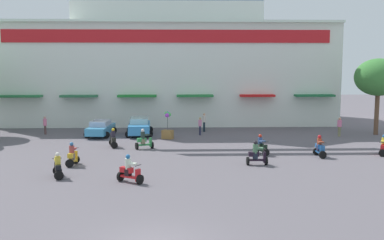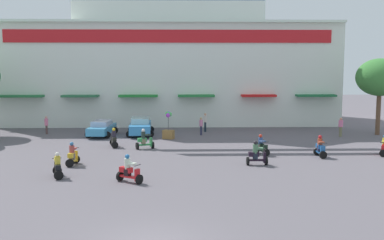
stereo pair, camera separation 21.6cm
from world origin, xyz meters
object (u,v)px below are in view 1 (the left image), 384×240
(scooter_rider_0, at_px, (144,141))
(balloon_vendor_cart, at_px, (168,129))
(parked_car_0, at_px, (101,128))
(scooter_rider_2, at_px, (261,146))
(pedestrian_0, at_px, (339,126))
(pedestrian_1, at_px, (45,124))
(scooter_rider_4, at_px, (130,171))
(pedestrian_2, at_px, (204,121))
(scooter_rider_9, at_px, (113,139))
(scooter_rider_8, at_px, (257,155))
(pedestrian_3, at_px, (200,125))
(scooter_rider_5, at_px, (320,148))
(scooter_rider_3, at_px, (384,147))
(plaza_tree_1, at_px, (378,78))
(parked_car_1, at_px, (139,126))
(scooter_rider_7, at_px, (72,156))
(scooter_rider_6, at_px, (58,167))

(scooter_rider_0, height_order, balloon_vendor_cart, balloon_vendor_cart)
(parked_car_0, height_order, scooter_rider_2, scooter_rider_2)
(pedestrian_0, relative_size, balloon_vendor_cart, 0.72)
(pedestrian_1, relative_size, balloon_vendor_cart, 0.70)
(scooter_rider_4, relative_size, pedestrian_2, 0.88)
(scooter_rider_2, distance_m, scooter_rider_9, 11.31)
(pedestrian_0, bearing_deg, scooter_rider_8, -129.93)
(parked_car_0, bearing_deg, pedestrian_2, 13.03)
(scooter_rider_8, relative_size, pedestrian_3, 0.97)
(scooter_rider_5, bearing_deg, balloon_vendor_cart, 143.36)
(scooter_rider_3, height_order, pedestrian_1, pedestrian_1)
(scooter_rider_8, xyz_separation_m, pedestrian_0, (9.27, 11.08, 0.31))
(pedestrian_0, height_order, balloon_vendor_cart, balloon_vendor_cart)
(plaza_tree_1, xyz_separation_m, pedestrian_1, (-29.97, 1.13, -4.20))
(scooter_rider_9, distance_m, balloon_vendor_cart, 5.57)
(scooter_rider_4, xyz_separation_m, pedestrian_3, (4.67, 16.32, 0.31))
(balloon_vendor_cart, bearing_deg, parked_car_1, 140.53)
(scooter_rider_0, relative_size, scooter_rider_2, 0.99)
(scooter_rider_3, height_order, scooter_rider_7, scooter_rider_7)
(plaza_tree_1, relative_size, scooter_rider_8, 4.38)
(scooter_rider_6, distance_m, balloon_vendor_cart, 14.44)
(scooter_rider_6, relative_size, scooter_rider_7, 0.98)
(scooter_rider_8, bearing_deg, pedestrian_0, 50.07)
(scooter_rider_4, relative_size, scooter_rider_6, 1.03)
(scooter_rider_7, xyz_separation_m, balloon_vendor_cart, (5.82, 10.08, 0.26))
(scooter_rider_3, distance_m, scooter_rider_9, 19.79)
(plaza_tree_1, distance_m, scooter_rider_3, 10.86)
(scooter_rider_9, bearing_deg, balloon_vendor_cart, 42.29)
(plaza_tree_1, height_order, pedestrian_3, plaza_tree_1)
(pedestrian_0, distance_m, balloon_vendor_cart, 15.14)
(scooter_rider_5, bearing_deg, pedestrian_2, 121.49)
(parked_car_0, xyz_separation_m, scooter_rider_3, (21.29, -9.27, -0.11))
(pedestrian_3, bearing_deg, balloon_vendor_cart, -145.82)
(scooter_rider_3, height_order, pedestrian_3, pedestrian_3)
(scooter_rider_7, height_order, scooter_rider_8, scooter_rider_8)
(scooter_rider_3, relative_size, scooter_rider_7, 0.99)
(scooter_rider_2, bearing_deg, pedestrian_1, 151.13)
(scooter_rider_7, distance_m, pedestrian_3, 14.85)
(pedestrian_0, bearing_deg, pedestrian_3, 174.51)
(scooter_rider_4, bearing_deg, scooter_rider_3, 21.96)
(scooter_rider_0, height_order, scooter_rider_2, scooter_rider_0)
(plaza_tree_1, distance_m, scooter_rider_8, 18.27)
(parked_car_0, xyz_separation_m, scooter_rider_6, (0.01, -14.96, -0.10))
(scooter_rider_4, height_order, scooter_rider_6, scooter_rider_4)
(parked_car_0, distance_m, scooter_rider_5, 19.24)
(scooter_rider_0, height_order, scooter_rider_3, scooter_rider_0)
(scooter_rider_3, xyz_separation_m, pedestrian_0, (-0.21, 8.24, 0.36))
(scooter_rider_2, bearing_deg, pedestrian_3, 113.29)
(scooter_rider_6, bearing_deg, scooter_rider_0, 63.52)
(scooter_rider_2, height_order, pedestrian_0, pedestrian_0)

